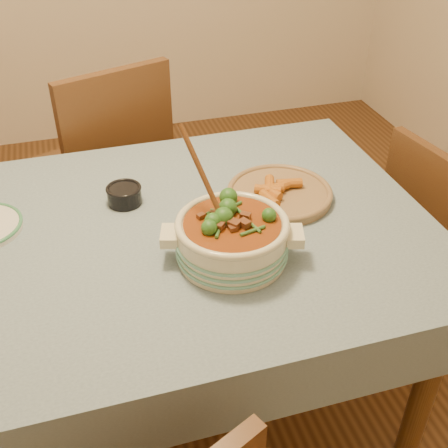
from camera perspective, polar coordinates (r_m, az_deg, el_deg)
name	(u,v)px	position (r m, az deg, el deg)	size (l,w,h in m)	color
floor	(155,407)	(2.10, -7.06, -17.96)	(4.50, 4.50, 0.00)	#462814
dining_table	(138,261)	(1.62, -8.73, -3.77)	(1.68, 1.08, 0.76)	brown
stew_casserole	(232,235)	(1.42, 0.80, -1.18)	(0.37, 0.35, 0.34)	beige
condiment_bowl	(124,194)	(1.69, -10.11, 3.03)	(0.12, 0.12, 0.06)	black
fried_plate	(280,192)	(1.70, 5.67, 3.29)	(0.40, 0.40, 0.05)	olive
chair_far	(110,162)	(2.37, -11.48, 6.22)	(0.58, 0.58, 0.97)	brown
chair_right	(436,232)	(2.18, 20.75, -0.80)	(0.44, 0.44, 0.83)	brown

